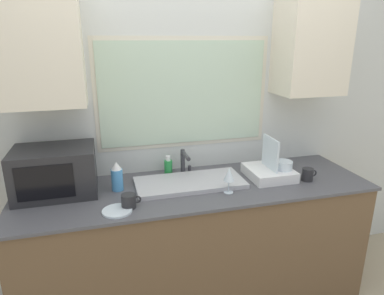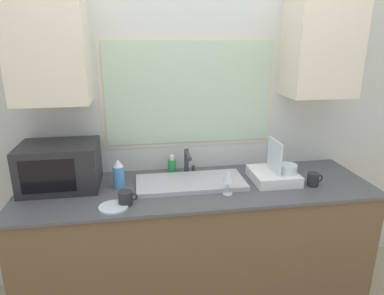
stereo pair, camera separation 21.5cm
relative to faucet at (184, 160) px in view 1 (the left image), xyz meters
The scene contains 12 objects.
countertop 0.59m from the faucet, 79.03° to the right, with size 2.33×0.71×0.89m.
wall_back 0.41m from the faucet, 75.75° to the left, with size 6.00×0.38×2.60m.
sink_basin 0.19m from the faucet, 91.71° to the right, with size 0.72×0.33×0.03m.
faucet is the anchor object (origin of this frame).
microwave 0.85m from the faucet, behind, with size 0.49×0.35×0.30m.
dish_rack 0.61m from the faucet, 18.38° to the right, with size 0.30×0.31×0.29m.
spray_bottle 0.49m from the faucet, 165.46° to the right, with size 0.07×0.07×0.19m.
soap_bottle 0.13m from the faucet, 156.35° to the left, with size 0.06×0.06×0.14m.
mug_near_sink 0.58m from the faucet, 137.76° to the right, with size 0.12×0.08×0.08m.
wine_glass 0.40m from the faucet, 59.73° to the right, with size 0.07×0.07×0.17m.
mug_by_rack 0.86m from the faucet, 21.03° to the right, with size 0.11×0.08×0.09m.
small_plate 0.66m from the faucet, 139.67° to the right, with size 0.17×0.17×0.01m.
Camera 1 is at (-0.58, -1.68, 1.82)m, focal length 32.00 mm.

